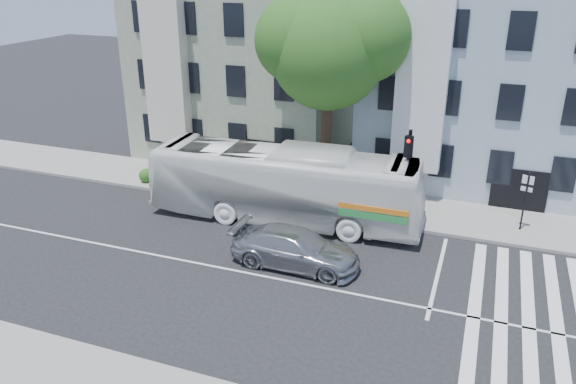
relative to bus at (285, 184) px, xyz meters
The scene contains 10 objects.
ground 5.59m from the bus, 79.40° to the right, with size 120.00×120.00×0.00m, color black.
sidewalk_far 3.43m from the bus, 70.83° to the left, with size 80.00×4.00×0.15m, color gray.
building_left 12.09m from the bus, 121.59° to the left, with size 12.00×10.00×11.00m, color gray.
building_right 13.17m from the bus, 50.87° to the left, with size 12.00×10.00×11.00m, color #9AA9B8.
street_tree 7.07m from the bus, 73.72° to the left, with size 7.30×5.90×11.10m.
bus is the anchor object (origin of this frame).
sedan 4.49m from the bus, 63.84° to the right, with size 5.26×2.14×1.53m, color #A6A8AD.
hedge 4.98m from the bus, 160.57° to the left, with size 8.50×0.84×0.70m, color #245F1E, non-canonical shape.
traffic_signal 5.67m from the bus, ahead, with size 0.47×0.55×4.76m.
far_sign_pole 10.82m from the bus, 13.07° to the left, with size 0.49×0.23×2.77m.
Camera 1 is at (7.61, -17.56, 11.53)m, focal length 35.00 mm.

